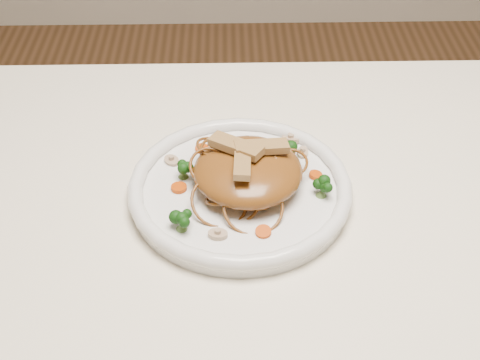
{
  "coord_description": "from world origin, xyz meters",
  "views": [
    {
      "loc": [
        -0.1,
        -0.59,
        1.33
      ],
      "look_at": [
        -0.08,
        0.06,
        0.78
      ],
      "focal_mm": 50.41,
      "sensor_mm": 36.0,
      "label": 1
    }
  ],
  "objects": [
    {
      "name": "carrot_4",
      "position": [
        -0.06,
        -0.02,
        0.77
      ],
      "size": [
        0.02,
        0.02,
        0.0
      ],
      "primitive_type": "cylinder",
      "rotation": [
        0.0,
        0.0,
        0.03
      ],
      "color": "#B54906",
      "rests_on": "plate"
    },
    {
      "name": "mushroom_3",
      "position": [
        -0.01,
        0.16,
        0.77
      ],
      "size": [
        0.04,
        0.04,
        0.01
      ],
      "primitive_type": "cylinder",
      "rotation": [
        0.0,
        0.0,
        2.35
      ],
      "color": "#C7AE95",
      "rests_on": "plate"
    },
    {
      "name": "carrot_3",
      "position": [
        -0.13,
        0.14,
        0.77
      ],
      "size": [
        0.02,
        0.02,
        0.0
      ],
      "primitive_type": "cylinder",
      "rotation": [
        0.0,
        0.0,
        -0.33
      ],
      "color": "#B54906",
      "rests_on": "plate"
    },
    {
      "name": "carrot_1",
      "position": [
        -0.16,
        0.06,
        0.77
      ],
      "size": [
        0.02,
        0.02,
        0.0
      ],
      "primitive_type": "cylinder",
      "rotation": [
        0.0,
        0.0,
        0.01
      ],
      "color": "#B54906",
      "rests_on": "plate"
    },
    {
      "name": "broccoli_2",
      "position": [
        -0.15,
        -0.01,
        0.78
      ],
      "size": [
        0.03,
        0.03,
        0.03
      ],
      "primitive_type": null,
      "rotation": [
        0.0,
        0.0,
        -0.37
      ],
      "color": "#14420D",
      "rests_on": "plate"
    },
    {
      "name": "broccoli_3",
      "position": [
        0.02,
        0.04,
        0.78
      ],
      "size": [
        0.03,
        0.03,
        0.03
      ],
      "primitive_type": null,
      "rotation": [
        0.0,
        0.0,
        0.05
      ],
      "color": "#14420D",
      "rests_on": "plate"
    },
    {
      "name": "carrot_0",
      "position": [
        -0.01,
        0.13,
        0.77
      ],
      "size": [
        0.02,
        0.02,
        0.0
      ],
      "primitive_type": "cylinder",
      "rotation": [
        0.0,
        0.0,
        -0.29
      ],
      "color": "#B54906",
      "rests_on": "plate"
    },
    {
      "name": "broccoli_1",
      "position": [
        -0.15,
        0.09,
        0.78
      ],
      "size": [
        0.04,
        0.04,
        0.03
      ],
      "primitive_type": null,
      "rotation": [
        0.0,
        0.0,
        0.32
      ],
      "color": "#14420D",
      "rests_on": "plate"
    },
    {
      "name": "noodle_mound",
      "position": [
        -0.07,
        0.07,
        0.79
      ],
      "size": [
        0.16,
        0.16,
        0.05
      ],
      "primitive_type": "ellipsoid",
      "rotation": [
        0.0,
        0.0,
        -0.17
      ],
      "color": "brown",
      "rests_on": "plate"
    },
    {
      "name": "table",
      "position": [
        0.0,
        0.0,
        0.65
      ],
      "size": [
        1.2,
        0.8,
        0.75
      ],
      "color": "silver",
      "rests_on": "ground"
    },
    {
      "name": "carrot_2",
      "position": [
        0.02,
        0.08,
        0.77
      ],
      "size": [
        0.02,
        0.02,
        0.0
      ],
      "primitive_type": "cylinder",
      "rotation": [
        0.0,
        0.0,
        -0.3
      ],
      "color": "#B54906",
      "rests_on": "plate"
    },
    {
      "name": "chicken_c",
      "position": [
        -0.08,
        0.05,
        0.82
      ],
      "size": [
        0.02,
        0.06,
        0.01
      ],
      "primitive_type": "cube",
      "rotation": [
        0.0,
        0.0,
        4.66
      ],
      "color": "tan",
      "rests_on": "noodle_mound"
    },
    {
      "name": "mushroom_0",
      "position": [
        -0.11,
        -0.03,
        0.77
      ],
      "size": [
        0.03,
        0.03,
        0.01
      ],
      "primitive_type": "cylinder",
      "rotation": [
        0.0,
        0.0,
        -0.12
      ],
      "color": "#C7AE95",
      "rests_on": "plate"
    },
    {
      "name": "chicken_b",
      "position": [
        -0.09,
        0.08,
        0.82
      ],
      "size": [
        0.07,
        0.06,
        0.01
      ],
      "primitive_type": "cube",
      "rotation": [
        0.0,
        0.0,
        2.53
      ],
      "color": "tan",
      "rests_on": "noodle_mound"
    },
    {
      "name": "mushroom_1",
      "position": [
        0.01,
        0.13,
        0.77
      ],
      "size": [
        0.03,
        0.03,
        0.01
      ],
      "primitive_type": "cylinder",
      "rotation": [
        0.0,
        0.0,
        1.37
      ],
      "color": "#C7AE95",
      "rests_on": "plate"
    },
    {
      "name": "chicken_a",
      "position": [
        -0.05,
        0.08,
        0.82
      ],
      "size": [
        0.07,
        0.03,
        0.01
      ],
      "primitive_type": "cube",
      "rotation": [
        0.0,
        0.0,
        0.16
      ],
      "color": "tan",
      "rests_on": "noodle_mound"
    },
    {
      "name": "mushroom_2",
      "position": [
        -0.17,
        0.12,
        0.77
      ],
      "size": [
        0.03,
        0.03,
        0.01
      ],
      "primitive_type": "cylinder",
      "rotation": [
        0.0,
        0.0,
        -0.71
      ],
      "color": "#C7AE95",
      "rests_on": "plate"
    },
    {
      "name": "broccoli_0",
      "position": [
        -0.01,
        0.12,
        0.78
      ],
      "size": [
        0.03,
        0.03,
        0.03
      ],
      "primitive_type": null,
      "rotation": [
        0.0,
        0.0,
        0.07
      ],
      "color": "#14420D",
      "rests_on": "plate"
    },
    {
      "name": "plate",
      "position": [
        -0.08,
        0.06,
        0.76
      ],
      "size": [
        0.35,
        0.35,
        0.02
      ],
      "primitive_type": "cylinder",
      "rotation": [
        0.0,
        0.0,
        -0.28
      ],
      "color": "white",
      "rests_on": "table"
    }
  ]
}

